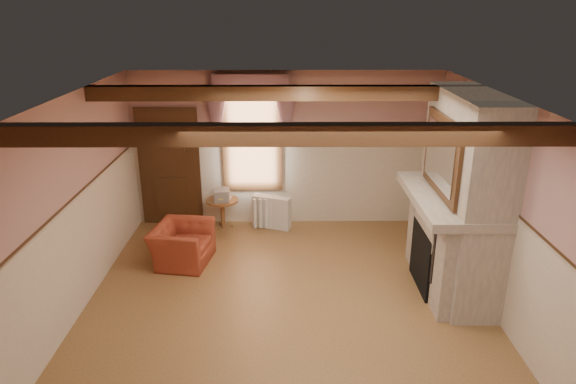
{
  "coord_description": "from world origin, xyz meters",
  "views": [
    {
      "loc": [
        -0.02,
        -5.93,
        3.86
      ],
      "look_at": [
        0.03,
        0.8,
        1.39
      ],
      "focal_mm": 32.0,
      "sensor_mm": 36.0,
      "label": 1
    }
  ],
  "objects_px": {
    "radiator": "(272,212)",
    "bowl": "(447,187)",
    "mantel_clock": "(441,176)",
    "oil_lamp": "(445,177)",
    "side_table": "(223,213)",
    "armchair": "(182,244)"
  },
  "relations": [
    {
      "from": "mantel_clock",
      "to": "bowl",
      "type": "bearing_deg",
      "value": -90.0
    },
    {
      "from": "armchair",
      "to": "bowl",
      "type": "height_order",
      "value": "bowl"
    },
    {
      "from": "oil_lamp",
      "to": "bowl",
      "type": "bearing_deg",
      "value": -90.0
    },
    {
      "from": "armchair",
      "to": "oil_lamp",
      "type": "bearing_deg",
      "value": -87.13
    },
    {
      "from": "side_table",
      "to": "radiator",
      "type": "distance_m",
      "value": 0.89
    },
    {
      "from": "bowl",
      "to": "oil_lamp",
      "type": "distance_m",
      "value": 0.16
    },
    {
      "from": "oil_lamp",
      "to": "mantel_clock",
      "type": "bearing_deg",
      "value": 90.0
    },
    {
      "from": "bowl",
      "to": "mantel_clock",
      "type": "relative_size",
      "value": 1.27
    },
    {
      "from": "armchair",
      "to": "bowl",
      "type": "relative_size",
      "value": 3.11
    },
    {
      "from": "side_table",
      "to": "radiator",
      "type": "bearing_deg",
      "value": 0.0
    },
    {
      "from": "radiator",
      "to": "bowl",
      "type": "bearing_deg",
      "value": -16.84
    },
    {
      "from": "radiator",
      "to": "mantel_clock",
      "type": "distance_m",
      "value": 3.22
    },
    {
      "from": "side_table",
      "to": "mantel_clock",
      "type": "bearing_deg",
      "value": -25.28
    },
    {
      "from": "armchair",
      "to": "radiator",
      "type": "xyz_separation_m",
      "value": [
        1.38,
        1.34,
        -0.01
      ]
    },
    {
      "from": "mantel_clock",
      "to": "oil_lamp",
      "type": "xyz_separation_m",
      "value": [
        0.0,
        -0.18,
        0.04
      ]
    },
    {
      "from": "bowl",
      "to": "oil_lamp",
      "type": "relative_size",
      "value": 1.09
    },
    {
      "from": "radiator",
      "to": "bowl",
      "type": "relative_size",
      "value": 2.3
    },
    {
      "from": "side_table",
      "to": "oil_lamp",
      "type": "xyz_separation_m",
      "value": [
        3.39,
        -1.78,
        1.29
      ]
    },
    {
      "from": "side_table",
      "to": "bowl",
      "type": "distance_m",
      "value": 4.07
    },
    {
      "from": "side_table",
      "to": "mantel_clock",
      "type": "distance_m",
      "value": 3.96
    },
    {
      "from": "mantel_clock",
      "to": "armchair",
      "type": "bearing_deg",
      "value": 176.09
    },
    {
      "from": "mantel_clock",
      "to": "radiator",
      "type": "bearing_deg",
      "value": 147.39
    }
  ]
}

